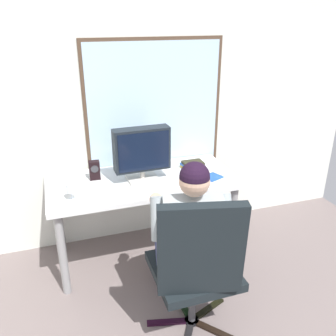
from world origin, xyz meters
The scene contains 9 objects.
wall_rear centered at (0.02, 2.58, 1.25)m, with size 5.15×0.08×2.50m.
desk centered at (0.28, 2.16, 0.65)m, with size 1.56×0.72×0.75m.
office_chair centered at (0.36, 1.17, 0.60)m, with size 0.61×0.65×1.08m.
person_seated centered at (0.42, 1.45, 0.63)m, with size 0.62×0.85×1.21m.
crt_monitor centered at (0.28, 2.15, 1.00)m, with size 0.46×0.20×0.44m.
wine_glass centered at (-0.30, 1.97, 0.84)m, with size 0.07×0.07×0.13m.
desk_speaker centered at (-0.09, 2.28, 0.82)m, with size 0.09×0.07×0.16m.
book_stack centered at (0.76, 2.24, 0.78)m, with size 0.21×0.17×0.07m.
cd_case centered at (0.84, 2.01, 0.75)m, with size 0.18×0.17×0.01m.
Camera 1 is at (-0.37, -0.48, 2.00)m, focal length 38.47 mm.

